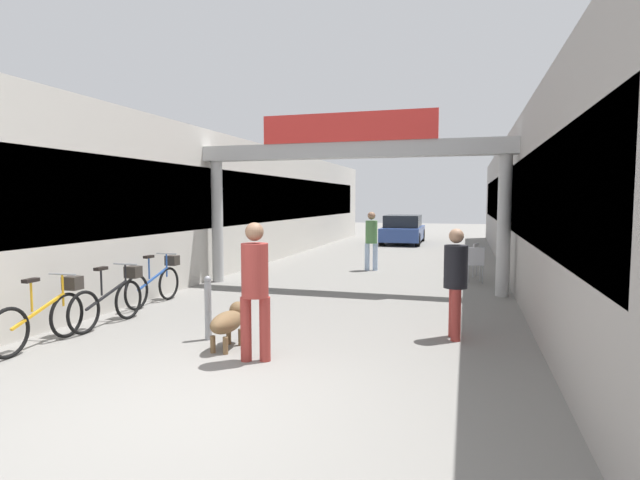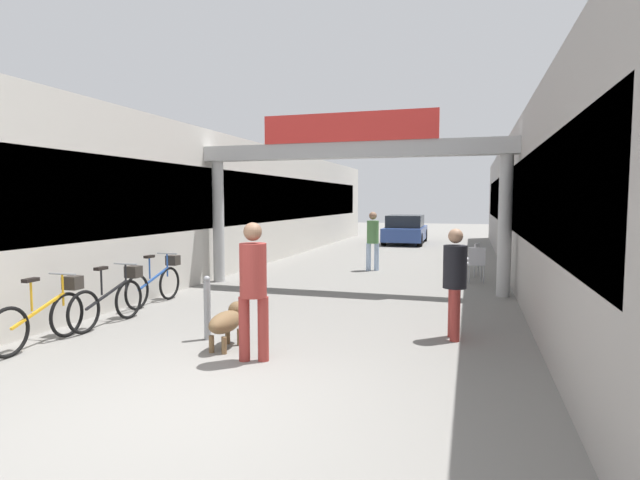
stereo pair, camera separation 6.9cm
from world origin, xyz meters
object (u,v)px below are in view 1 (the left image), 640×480
dog_on_leash (229,321)px  cafe_chair_aluminium_farther (472,256)px  bollard_post_metal (208,307)px  pedestrian_with_dog (255,282)px  bicycle_orange_nearest (46,314)px  cafe_chair_aluminium_nearer (475,261)px  parked_car_blue (403,230)px  pedestrian_companion (455,276)px  pedestrian_carrying_crate (371,237)px  bicycle_black_second (112,298)px  bicycle_blue_third (157,282)px

dog_on_leash → cafe_chair_aluminium_farther: (3.26, 7.67, 0.16)m
dog_on_leash → bollard_post_metal: (-0.48, 0.28, 0.10)m
dog_on_leash → pedestrian_with_dog: bearing=-36.0°
bicycle_orange_nearest → cafe_chair_aluminium_nearer: (5.86, 7.19, 0.10)m
parked_car_blue → pedestrian_companion: bearing=-80.4°
bicycle_orange_nearest → cafe_chair_aluminium_nearer: bicycle_orange_nearest is taller
pedestrian_with_dog → pedestrian_companion: bearing=36.4°
pedestrian_companion → pedestrian_carrying_crate: (-2.49, 6.70, 0.05)m
bicycle_orange_nearest → cafe_chair_aluminium_farther: size_ratio=1.90×
bicycle_black_second → bicycle_blue_third: 1.66m
bicycle_black_second → cafe_chair_aluminium_nearer: (5.75, 5.95, 0.10)m
pedestrian_companion → bollard_post_metal: (-3.45, -1.07, -0.45)m
cafe_chair_aluminium_farther → parked_car_blue: parked_car_blue is taller
bollard_post_metal → parked_car_blue: size_ratio=0.23×
bicycle_orange_nearest → bicycle_black_second: same height
cafe_chair_aluminium_nearer → cafe_chair_aluminium_farther: size_ratio=1.00×
cafe_chair_aluminium_farther → bicycle_blue_third: bearing=-137.9°
bicycle_blue_third → cafe_chair_aluminium_nearer: bicycle_blue_third is taller
bollard_post_metal → cafe_chair_aluminium_nearer: bollard_post_metal is taller
pedestrian_companion → cafe_chair_aluminium_farther: size_ratio=1.83×
pedestrian_companion → bicycle_orange_nearest: (-5.50, -1.95, -0.49)m
bollard_post_metal → bicycle_black_second: bearing=169.9°
pedestrian_with_dog → bollard_post_metal: pedestrian_with_dog is taller
cafe_chair_aluminium_farther → cafe_chair_aluminium_nearer: bearing=-86.4°
bicycle_black_second → bicycle_blue_third: (-0.28, 1.64, 0.00)m
pedestrian_carrying_crate → bollard_post_metal: size_ratio=1.81×
bicycle_orange_nearest → bollard_post_metal: bearing=23.4°
cafe_chair_aluminium_nearer → pedestrian_carrying_crate: bearing=152.7°
pedestrian_carrying_crate → cafe_chair_aluminium_nearer: bearing=-27.3°
cafe_chair_aluminium_nearer → cafe_chair_aluminium_farther: same height
pedestrian_carrying_crate → parked_car_blue: bearing=91.4°
bollard_post_metal → pedestrian_companion: bearing=17.2°
bicycle_black_second → bicycle_blue_third: same height
bicycle_blue_third → bollard_post_metal: bearing=-41.7°
parked_car_blue → pedestrian_with_dog: bearing=-89.0°
parked_car_blue → bollard_post_metal: bearing=-92.5°
pedestrian_carrying_crate → dog_on_leash: pedestrian_carrying_crate is taller
dog_on_leash → cafe_chair_aluminium_farther: 8.33m
pedestrian_carrying_crate → dog_on_leash: 8.08m
pedestrian_companion → bicycle_blue_third: pedestrian_companion is taller
bicycle_blue_third → cafe_chair_aluminium_farther: size_ratio=1.90×
pedestrian_carrying_crate → parked_car_blue: pedestrian_carrying_crate is taller
bollard_post_metal → cafe_chair_aluminium_nearer: (3.81, 6.30, 0.06)m
dog_on_leash → bicycle_blue_third: (-2.71, 2.27, 0.06)m
bicycle_black_second → pedestrian_companion: bearing=7.6°
dog_on_leash → parked_car_blue: size_ratio=0.20×
pedestrian_companion → cafe_chair_aluminium_nearer: size_ratio=1.83×
pedestrian_companion → bicycle_black_second: 5.47m
pedestrian_with_dog → parked_car_blue: pedestrian_with_dog is taller
bicycle_orange_nearest → bicycle_black_second: bearing=85.0°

